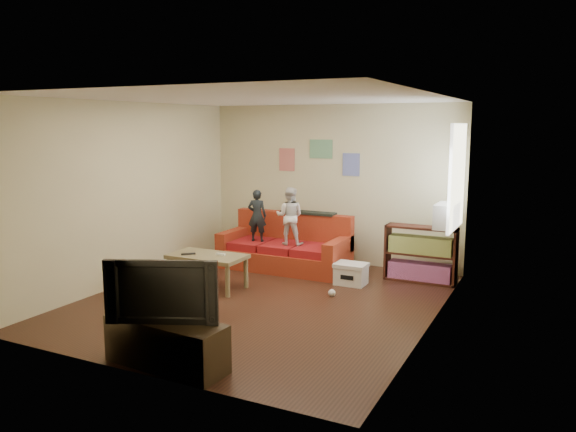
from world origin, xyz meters
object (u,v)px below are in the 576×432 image
at_px(coffee_table, 207,259).
at_px(tv_stand, 166,343).
at_px(sofa, 286,249).
at_px(bookshelf, 421,257).
at_px(file_box, 351,274).
at_px(child_b, 290,216).
at_px(child_a, 257,216).
at_px(television, 164,289).

bearing_deg(coffee_table, tv_stand, -64.38).
bearing_deg(sofa, bookshelf, 4.24).
height_order(coffee_table, file_box, coffee_table).
height_order(child_b, file_box, child_b).
bearing_deg(child_b, tv_stand, 84.58).
xyz_separation_m(child_a, child_b, (0.60, 0.00, 0.03)).
xyz_separation_m(sofa, file_box, (1.31, -0.46, -0.15)).
relative_size(child_a, tv_stand, 0.68).
distance_m(child_b, coffee_table, 1.60).
bearing_deg(child_a, sofa, -172.20).
bearing_deg(child_a, file_box, 157.72).
relative_size(child_b, bookshelf, 0.88).
xyz_separation_m(child_a, tv_stand, (1.11, -3.82, -0.64)).
xyz_separation_m(child_a, coffee_table, (-0.06, -1.38, -0.45)).
relative_size(sofa, child_b, 2.25).
bearing_deg(file_box, child_a, 170.74).
relative_size(coffee_table, bookshelf, 1.04).
height_order(child_a, tv_stand, child_a).
xyz_separation_m(sofa, coffee_table, (-0.51, -1.55, 0.12)).
relative_size(child_a, file_box, 1.85).
bearing_deg(tv_stand, file_box, 84.06).
distance_m(child_a, tv_stand, 4.03).
distance_m(child_b, bookshelf, 2.14).
bearing_deg(tv_stand, child_a, 110.69).
bearing_deg(file_box, sofa, 160.67).
relative_size(bookshelf, tv_stand, 0.83).
relative_size(child_a, television, 0.79).
bearing_deg(bookshelf, television, -110.30).
xyz_separation_m(child_b, file_box, (1.16, -0.29, -0.74)).
bearing_deg(tv_stand, coffee_table, 120.07).
bearing_deg(bookshelf, tv_stand, -110.30).
xyz_separation_m(file_box, television, (-0.65, -3.53, 0.63)).
bearing_deg(file_box, child_b, 166.11).
bearing_deg(coffee_table, child_b, 64.61).
xyz_separation_m(child_a, file_box, (1.76, -0.29, -0.71)).
bearing_deg(file_box, coffee_table, -148.90).
bearing_deg(child_b, television, 84.58).
distance_m(child_a, television, 3.98).
distance_m(coffee_table, television, 2.73).
height_order(child_b, coffee_table, child_b).
bearing_deg(child_a, television, 93.22).
distance_m(tv_stand, television, 0.55).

